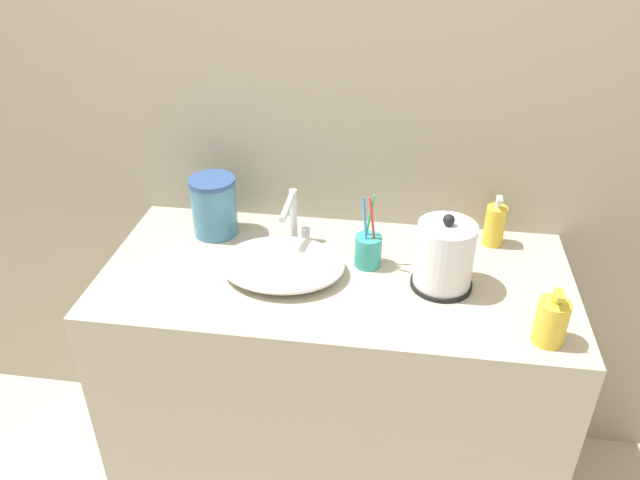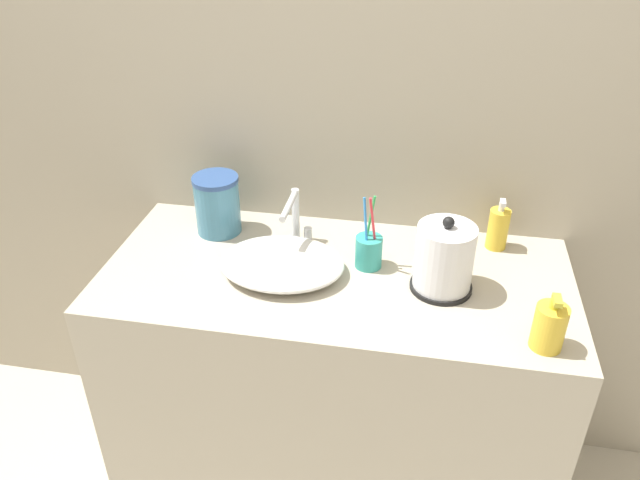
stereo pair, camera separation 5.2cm
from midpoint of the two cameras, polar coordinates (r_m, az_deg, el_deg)
name	(u,v)px [view 2 (the right image)]	position (r m, az deg, el deg)	size (l,w,h in m)	color
wall_back	(356,68)	(1.76, 4.18, 15.44)	(6.00, 0.04, 2.60)	#ADA38E
vanity_counter	(334,386)	(1.94, 2.05, -13.21)	(1.26, 0.58, 0.83)	#B7AD99
sink_basin	(282,263)	(1.66, -2.60, -2.12)	(0.34, 0.27, 0.06)	white
faucet	(295,215)	(1.75, -1.42, 2.31)	(0.06, 0.17, 0.16)	silver
electric_kettle	(444,261)	(1.61, 12.16, -1.86)	(0.16, 0.16, 0.21)	black
toothbrush_cup	(369,251)	(1.69, 5.35, -0.98)	(0.07, 0.07, 0.22)	teal
lotion_bottle	(549,327)	(1.51, 21.16, -7.41)	(0.07, 0.07, 0.15)	gold
shampoo_bottle	(498,228)	(1.83, 16.75, 1.02)	(0.06, 0.06, 0.15)	gold
water_pitcher	(217,204)	(1.84, -8.57, 3.24)	(0.13, 0.13, 0.18)	teal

